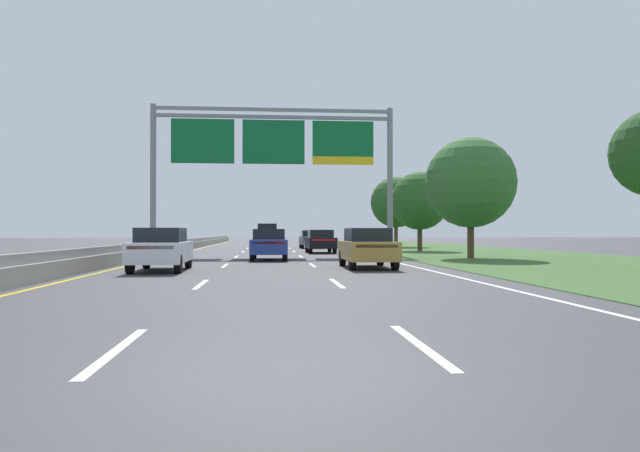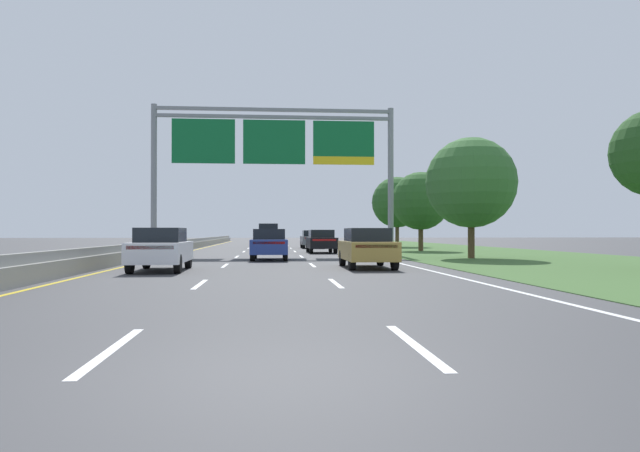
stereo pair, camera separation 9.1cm
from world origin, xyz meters
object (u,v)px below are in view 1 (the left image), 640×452
object	(u,v)px
overhead_sign_gantry	(274,149)
pickup_truck_navy	(267,236)
car_black_right_lane_sedan	(320,241)
car_grey_right_lane_sedan	(311,239)
car_white_left_lane_sedan	(161,248)
car_gold_right_lane_sedan	(367,247)
roadside_tree_distant	(396,202)
roadside_tree_mid	(471,183)
roadside_tree_far	(420,201)
car_blue_centre_lane_sedan	(269,244)

from	to	relation	value
overhead_sign_gantry	pickup_truck_navy	size ratio (longest dim) A/B	2.76
car_black_right_lane_sedan	car_grey_right_lane_sedan	world-z (taller)	same
overhead_sign_gantry	car_grey_right_lane_sedan	bearing A→B (deg)	77.39
pickup_truck_navy	car_white_left_lane_sedan	size ratio (longest dim) A/B	1.23
pickup_truck_navy	car_gold_right_lane_sedan	bearing A→B (deg)	-171.29
pickup_truck_navy	car_gold_right_lane_sedan	distance (m)	31.32
roadside_tree_distant	roadside_tree_mid	bearing A→B (deg)	-93.10
car_gold_right_lane_sedan	overhead_sign_gantry	bearing A→B (deg)	14.85
car_black_right_lane_sedan	roadside_tree_mid	bearing A→B (deg)	-141.89
car_white_left_lane_sedan	roadside_tree_far	world-z (taller)	roadside_tree_far
overhead_sign_gantry	roadside_tree_far	size ratio (longest dim) A/B	2.55
roadside_tree_far	roadside_tree_distant	distance (m)	12.59
roadside_tree_mid	roadside_tree_far	bearing A→B (deg)	88.08
car_white_left_lane_sedan	roadside_tree_far	xyz separation A→B (m)	(15.17, 21.35, 2.92)
car_blue_centre_lane_sedan	roadside_tree_mid	bearing A→B (deg)	-85.49
car_blue_centre_lane_sedan	roadside_tree_mid	xyz separation A→B (m)	(10.82, 0.72, 3.26)
car_black_right_lane_sedan	car_white_left_lane_sedan	xyz separation A→B (m)	(-7.44, -18.20, 0.00)
car_gold_right_lane_sedan	roadside_tree_distant	size ratio (longest dim) A/B	0.66
car_white_left_lane_sedan	car_grey_right_lane_sedan	bearing A→B (deg)	-15.17
overhead_sign_gantry	roadside_tree_far	world-z (taller)	overhead_sign_gantry
car_gold_right_lane_sedan	roadside_tree_mid	distance (m)	11.03
car_blue_centre_lane_sedan	roadside_tree_far	size ratio (longest dim) A/B	0.75
car_gold_right_lane_sedan	roadside_tree_far	distance (m)	21.72
car_black_right_lane_sedan	roadside_tree_mid	distance (m)	12.17
roadside_tree_mid	roadside_tree_distant	xyz separation A→B (m)	(1.35, 24.85, 0.20)
pickup_truck_navy	car_black_right_lane_sedan	bearing A→B (deg)	-164.04
car_white_left_lane_sedan	car_black_right_lane_sedan	bearing A→B (deg)	-23.16
car_black_right_lane_sedan	car_gold_right_lane_sedan	size ratio (longest dim) A/B	1.00
pickup_truck_navy	roadside_tree_far	distance (m)	15.93
car_black_right_lane_sedan	car_gold_right_lane_sedan	bearing A→B (deg)	-179.32
roadside_tree_far	car_grey_right_lane_sedan	bearing A→B (deg)	131.03
roadside_tree_mid	roadside_tree_distant	bearing A→B (deg)	86.90
car_grey_right_lane_sedan	car_gold_right_lane_sedan	bearing A→B (deg)	-179.87
car_black_right_lane_sedan	roadside_tree_far	bearing A→B (deg)	-68.31
car_gold_right_lane_sedan	roadside_tree_far	world-z (taller)	roadside_tree_far
car_gold_right_lane_sedan	car_white_left_lane_sedan	world-z (taller)	same
car_grey_right_lane_sedan	car_blue_centre_lane_sedan	bearing A→B (deg)	170.15
overhead_sign_gantry	roadside_tree_mid	distance (m)	12.28
roadside_tree_mid	car_blue_centre_lane_sedan	bearing A→B (deg)	-176.20
car_gold_right_lane_sedan	roadside_tree_far	bearing A→B (deg)	-19.80
pickup_truck_navy	car_black_right_lane_sedan	size ratio (longest dim) A/B	1.23
roadside_tree_distant	car_blue_centre_lane_sedan	bearing A→B (deg)	-115.44
car_black_right_lane_sedan	pickup_truck_navy	bearing A→B (deg)	14.05
car_white_left_lane_sedan	roadside_tree_mid	world-z (taller)	roadside_tree_mid
overhead_sign_gantry	roadside_tree_mid	size ratio (longest dim) A/B	2.31
car_black_right_lane_sedan	car_blue_centre_lane_sedan	xyz separation A→B (m)	(-3.51, -9.88, 0.00)
car_gold_right_lane_sedan	car_black_right_lane_sedan	bearing A→B (deg)	1.42
car_grey_right_lane_sedan	pickup_truck_navy	bearing A→B (deg)	60.03
pickup_truck_navy	roadside_tree_mid	bearing A→B (deg)	-153.29
car_black_right_lane_sedan	roadside_tree_distant	size ratio (longest dim) A/B	0.66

